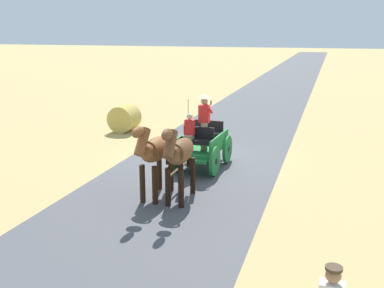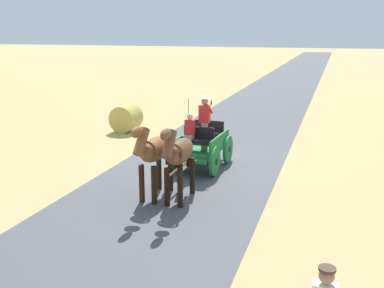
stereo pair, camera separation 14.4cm
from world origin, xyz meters
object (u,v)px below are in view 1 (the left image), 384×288
(horse_drawn_carriage, at_px, (202,144))
(horse_off_side, at_px, (155,152))
(horse_near_side, at_px, (179,154))
(hay_bale, at_px, (124,118))

(horse_drawn_carriage, distance_m, horse_off_side, 3.09)
(horse_near_side, bearing_deg, horse_off_side, -1.83)
(hay_bale, bearing_deg, horse_drawn_carriage, 139.41)
(horse_drawn_carriage, height_order, horse_near_side, horse_drawn_carriage)
(horse_near_side, bearing_deg, hay_bale, -54.50)
(hay_bale, bearing_deg, horse_off_side, 121.68)
(horse_drawn_carriage, xyz_separation_m, horse_off_side, (0.45, 3.02, 0.51))
(horse_off_side, height_order, hay_bale, horse_off_side)
(horse_off_side, relative_size, hay_bale, 1.84)
(horse_off_side, bearing_deg, hay_bale, -58.32)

